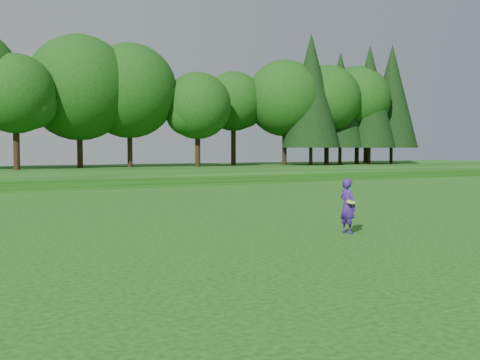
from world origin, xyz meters
TOP-DOWN VIEW (x-y plane):
  - ground at (0.00, 0.00)m, footprint 140.00×140.00m
  - berm at (0.00, 34.00)m, footprint 130.00×30.00m
  - walking_path at (0.00, 20.00)m, footprint 130.00×1.60m
  - woman at (2.87, -1.44)m, footprint 0.37×0.60m

SIDE VIEW (x-z plane):
  - ground at x=0.00m, z-range 0.00..0.00m
  - walking_path at x=0.00m, z-range 0.00..0.04m
  - berm at x=0.00m, z-range 0.00..0.60m
  - woman at x=2.87m, z-range 0.00..1.49m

